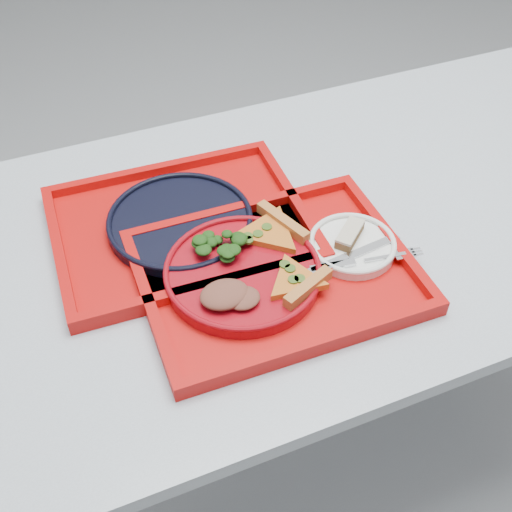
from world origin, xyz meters
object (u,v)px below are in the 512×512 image
tray_main (275,275)px  tray_far (181,228)px  navy_plate (180,223)px  dinner_plate (243,274)px  dessert_bar (350,234)px

tray_main → tray_far: size_ratio=1.00×
tray_far → navy_plate: (0.00, 0.00, 0.01)m
tray_far → navy_plate: navy_plate is taller
tray_main → navy_plate: (-0.11, 0.17, 0.01)m
tray_far → dinner_plate: dinner_plate is taller
tray_far → dinner_plate: bearing=-68.1°
dinner_plate → navy_plate: (-0.06, 0.16, -0.00)m
dinner_plate → dessert_bar: 0.20m
tray_main → tray_far: same height
dinner_plate → tray_main: bearing=-10.3°
tray_far → dessert_bar: 0.30m
tray_main → navy_plate: navy_plate is taller
tray_far → navy_plate: size_ratio=1.73×
tray_far → navy_plate: bearing=0.0°
tray_far → dessert_bar: dessert_bar is taller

